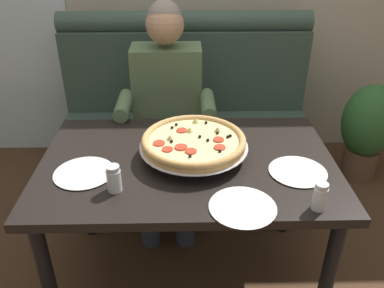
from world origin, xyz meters
name	(u,v)px	position (x,y,z in m)	size (l,w,h in m)	color
ground_plane	(188,275)	(0.00, 0.00, 0.00)	(16.00, 16.00, 0.00)	#4C3321
booth_bench	(186,131)	(0.00, 0.88, 0.40)	(1.65, 0.78, 1.13)	#384C42
dining_table	(188,176)	(0.00, 0.00, 0.63)	(1.29, 0.82, 0.72)	black
diner_main	(167,105)	(-0.11, 0.62, 0.71)	(0.54, 0.64, 1.27)	#2D3342
pizza	(194,142)	(0.03, 0.03, 0.80)	(0.48, 0.48, 0.11)	silver
shaker_oregano	(320,198)	(0.47, -0.35, 0.77)	(0.05, 0.05, 0.11)	white
shaker_pepper_flakes	(114,180)	(-0.29, -0.22, 0.77)	(0.06, 0.06, 0.11)	white
plate_near_left	(298,170)	(0.46, -0.11, 0.73)	(0.24, 0.24, 0.02)	white
plate_near_right	(243,206)	(0.20, -0.34, 0.73)	(0.25, 0.25, 0.02)	white
plate_far_side	(84,172)	(-0.43, -0.10, 0.73)	(0.25, 0.25, 0.02)	white
patio_chair	(29,57)	(-1.45, 2.13, 0.52)	(0.40, 0.41, 0.86)	black
potted_plant	(367,128)	(1.25, 0.92, 0.39)	(0.36, 0.36, 0.70)	brown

